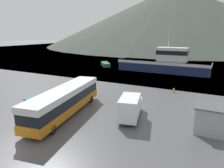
{
  "coord_description": "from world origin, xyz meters",
  "views": [
    {
      "loc": [
        14.32,
        -8.44,
        9.03
      ],
      "look_at": [
        1.92,
        16.16,
        2.0
      ],
      "focal_mm": 32.0,
      "sensor_mm": 36.0,
      "label": 1
    }
  ],
  "objects_px": {
    "fishing_boat": "(165,63)",
    "tour_bus": "(65,100)",
    "delivery_van": "(130,107)",
    "small_boat": "(105,64)",
    "dock_kiosk": "(210,119)",
    "storage_bin": "(32,102)"
  },
  "relations": [
    {
      "from": "storage_bin",
      "to": "dock_kiosk",
      "type": "relative_size",
      "value": 0.54
    },
    {
      "from": "tour_bus",
      "to": "fishing_boat",
      "type": "relative_size",
      "value": 0.62
    },
    {
      "from": "fishing_boat",
      "to": "tour_bus",
      "type": "bearing_deg",
      "value": 172.79
    },
    {
      "from": "tour_bus",
      "to": "storage_bin",
      "type": "distance_m",
      "value": 5.58
    },
    {
      "from": "small_boat",
      "to": "delivery_van",
      "type": "bearing_deg",
      "value": 84.32
    },
    {
      "from": "delivery_van",
      "to": "small_boat",
      "type": "height_order",
      "value": "delivery_van"
    },
    {
      "from": "dock_kiosk",
      "to": "small_boat",
      "type": "height_order",
      "value": "dock_kiosk"
    },
    {
      "from": "tour_bus",
      "to": "delivery_van",
      "type": "xyz_separation_m",
      "value": [
        6.98,
        2.26,
        -0.4
      ]
    },
    {
      "from": "delivery_van",
      "to": "fishing_boat",
      "type": "bearing_deg",
      "value": 82.06
    },
    {
      "from": "storage_bin",
      "to": "small_boat",
      "type": "height_order",
      "value": "storage_bin"
    },
    {
      "from": "delivery_van",
      "to": "small_boat",
      "type": "xyz_separation_m",
      "value": [
        -19.45,
        30.1,
        -0.84
      ]
    },
    {
      "from": "delivery_van",
      "to": "small_boat",
      "type": "relative_size",
      "value": 1.07
    },
    {
      "from": "delivery_van",
      "to": "fishing_boat",
      "type": "xyz_separation_m",
      "value": [
        -2.65,
        28.51,
        0.82
      ]
    },
    {
      "from": "storage_bin",
      "to": "dock_kiosk",
      "type": "height_order",
      "value": "dock_kiosk"
    },
    {
      "from": "tour_bus",
      "to": "storage_bin",
      "type": "xyz_separation_m",
      "value": [
        -5.45,
        0.01,
        -1.19
      ]
    },
    {
      "from": "tour_bus",
      "to": "delivery_van",
      "type": "relative_size",
      "value": 2.29
    },
    {
      "from": "delivery_van",
      "to": "fishing_boat",
      "type": "height_order",
      "value": "fishing_boat"
    },
    {
      "from": "small_boat",
      "to": "dock_kiosk",
      "type": "bearing_deg",
      "value": 93.93
    },
    {
      "from": "tour_bus",
      "to": "small_boat",
      "type": "xyz_separation_m",
      "value": [
        -12.47,
        32.36,
        -1.24
      ]
    },
    {
      "from": "storage_bin",
      "to": "small_boat",
      "type": "bearing_deg",
      "value": 102.23
    },
    {
      "from": "tour_bus",
      "to": "small_boat",
      "type": "bearing_deg",
      "value": 101.18
    },
    {
      "from": "dock_kiosk",
      "to": "small_boat",
      "type": "xyz_separation_m",
      "value": [
        -27.2,
        29.71,
        -0.8
      ]
    }
  ]
}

